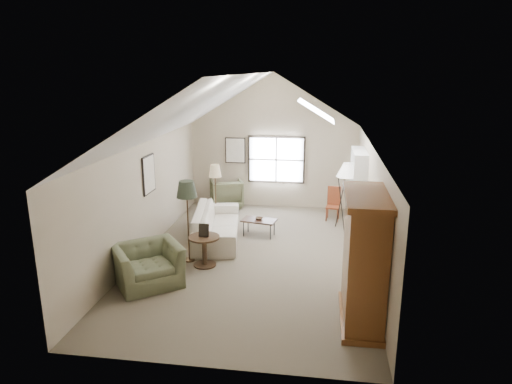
# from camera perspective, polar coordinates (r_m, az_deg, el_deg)

# --- Properties ---
(room_shell) EXTENTS (5.01, 8.01, 4.00)m
(room_shell) POSITION_cam_1_polar(r_m,az_deg,el_deg) (9.57, -0.35, 9.86)
(room_shell) COLOR brown
(room_shell) RESTS_ON ground
(window) EXTENTS (1.72, 0.08, 1.42)m
(window) POSITION_cam_1_polar(r_m,az_deg,el_deg) (13.71, 2.55, 4.05)
(window) COLOR black
(window) RESTS_ON room_shell
(skylight) EXTENTS (0.80, 1.20, 0.52)m
(skylight) POSITION_cam_1_polar(r_m,az_deg,el_deg) (10.36, 7.65, 10.21)
(skylight) COLOR white
(skylight) RESTS_ON room_shell
(wall_art) EXTENTS (1.97, 3.71, 0.88)m
(wall_art) POSITION_cam_1_polar(r_m,az_deg,el_deg) (12.07, -7.83, 3.74)
(wall_art) COLOR black
(wall_art) RESTS_ON room_shell
(armoire) EXTENTS (0.60, 1.50, 2.20)m
(armoire) POSITION_cam_1_polar(r_m,az_deg,el_deg) (7.68, 13.37, -8.23)
(armoire) COLOR brown
(armoire) RESTS_ON ground
(tv_alcove) EXTENTS (0.32, 1.30, 2.10)m
(tv_alcove) POSITION_cam_1_polar(r_m,az_deg,el_deg) (11.45, 12.55, -0.09)
(tv_alcove) COLOR white
(tv_alcove) RESTS_ON ground
(media_console) EXTENTS (0.34, 1.18, 0.60)m
(media_console) POSITION_cam_1_polar(r_m,az_deg,el_deg) (11.70, 12.21, -4.10)
(media_console) COLOR #382316
(media_console) RESTS_ON ground
(tv_panel) EXTENTS (0.05, 0.90, 0.55)m
(tv_panel) POSITION_cam_1_polar(r_m,az_deg,el_deg) (11.51, 12.38, -1.19)
(tv_panel) COLOR black
(tv_panel) RESTS_ON media_console
(sofa) EXTENTS (1.44, 2.77, 0.77)m
(sofa) POSITION_cam_1_polar(r_m,az_deg,el_deg) (11.32, -4.93, -3.99)
(sofa) COLOR beige
(sofa) RESTS_ON ground
(armchair_near) EXTENTS (1.62, 1.59, 0.80)m
(armchair_near) POSITION_cam_1_polar(r_m,az_deg,el_deg) (9.22, -13.35, -8.89)
(armchair_near) COLOR #5A5F42
(armchair_near) RESTS_ON ground
(armchair_far) EXTENTS (1.18, 1.20, 0.85)m
(armchair_far) POSITION_cam_1_polar(r_m,az_deg,el_deg) (13.92, -3.71, -0.12)
(armchair_far) COLOR #626446
(armchair_far) RESTS_ON ground
(coffee_table) EXTENTS (0.92, 0.62, 0.43)m
(coffee_table) POSITION_cam_1_polar(r_m,az_deg,el_deg) (11.52, 0.37, -4.48)
(coffee_table) COLOR #331F15
(coffee_table) RESTS_ON ground
(bowl) EXTENTS (0.24, 0.24, 0.05)m
(bowl) POSITION_cam_1_polar(r_m,az_deg,el_deg) (11.44, 0.38, -3.35)
(bowl) COLOR #372516
(bowl) RESTS_ON coffee_table
(side_table) EXTENTS (0.76, 0.76, 0.66)m
(side_table) POSITION_cam_1_polar(r_m,az_deg,el_deg) (9.87, -6.46, -7.34)
(side_table) COLOR #3B2918
(side_table) RESTS_ON ground
(side_chair) EXTENTS (0.41, 0.41, 0.94)m
(side_chair) POSITION_cam_1_polar(r_m,az_deg,el_deg) (12.81, 9.60, -1.47)
(side_chair) COLOR maroon
(side_chair) RESTS_ON ground
(tripod_lamp) EXTENTS (0.62, 0.62, 1.81)m
(tripod_lamp) POSITION_cam_1_polar(r_m,az_deg,el_deg) (12.02, 11.15, -0.49)
(tripod_lamp) COLOR white
(tripod_lamp) RESTS_ON ground
(dark_lamp) EXTENTS (0.51, 0.51, 1.84)m
(dark_lamp) POSITION_cam_1_polar(r_m,az_deg,el_deg) (9.95, -8.50, -3.59)
(dark_lamp) COLOR black
(dark_lamp) RESTS_ON ground
(tan_lamp) EXTENTS (0.38, 0.38, 1.66)m
(tan_lamp) POSITION_cam_1_polar(r_m,az_deg,el_deg) (12.38, -5.08, -0.18)
(tan_lamp) COLOR tan
(tan_lamp) RESTS_ON ground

